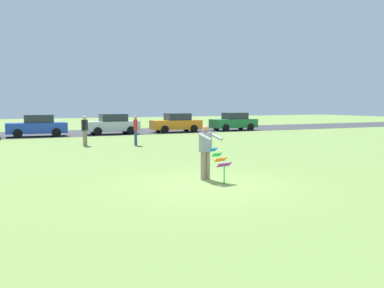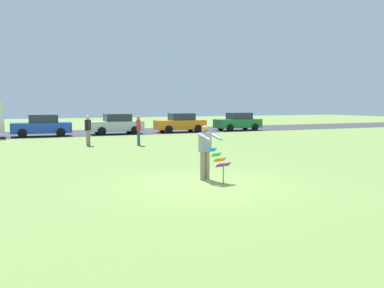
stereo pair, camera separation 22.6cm
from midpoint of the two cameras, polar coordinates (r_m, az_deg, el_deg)
The scene contains 10 objects.
ground_plane at distance 12.29m, azimuth 1.57°, elevation -5.66°, with size 120.00×120.00×0.00m, color olive.
road_strip at distance 34.90m, azimuth -16.08°, elevation 1.46°, with size 120.00×8.00×0.01m, color #38383D.
person_kite_flyer at distance 12.92m, azimuth 1.43°, elevation -0.84°, with size 0.65×0.73×1.73m.
kite_held at distance 12.43m, azimuth 3.46°, elevation -2.31°, with size 0.53×0.70×1.05m.
parked_car_blue at distance 32.12m, azimuth -20.92°, elevation 2.34°, with size 4.25×1.94×1.60m.
parked_car_silver at distance 32.99m, azimuth -11.25°, elevation 2.68°, with size 4.22×1.88×1.60m.
parked_car_orange at distance 34.71m, azimuth -2.39°, elevation 2.92°, with size 4.23×1.88×1.60m.
parked_car_green at distance 37.25m, azimuth 5.66°, elevation 3.09°, with size 4.24×1.92×1.60m.
person_walker_near at distance 24.20m, azimuth -14.95°, elevation 1.94°, with size 0.39×0.47×1.73m.
person_walker_far at distance 23.80m, azimuth -8.12°, elevation 2.02°, with size 0.33×0.54×1.73m.
Camera 1 is at (-5.51, -10.73, 2.40)m, focal length 38.36 mm.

